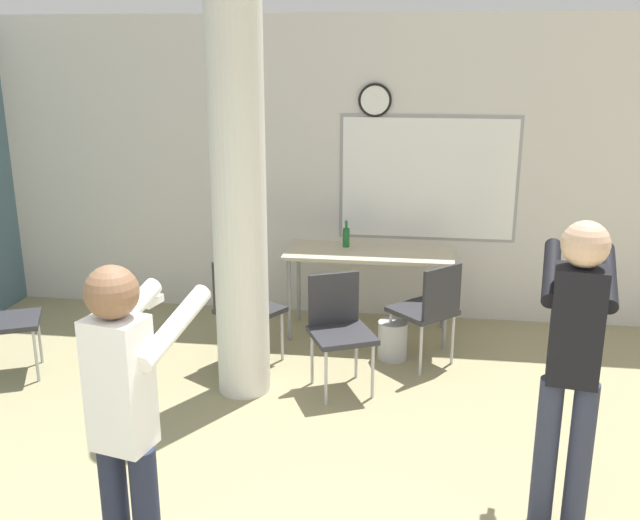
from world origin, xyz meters
TOP-DOWN VIEW (x-y plane):
  - wall_back at (0.01, 5.06)m, footprint 8.00×0.15m
  - support_pillar at (-0.67, 3.26)m, footprint 0.39×0.39m
  - folding_table at (0.17, 4.49)m, footprint 1.47×0.61m
  - bottle_on_table at (-0.05, 4.61)m, footprint 0.06×0.06m
  - waste_bin at (0.42, 3.97)m, footprint 0.25×0.25m
  - chair_table_right at (0.70, 3.88)m, footprint 0.62×0.62m
  - chair_table_left at (-0.77, 3.69)m, footprint 0.61×0.61m
  - chair_table_front at (0.03, 3.39)m, footprint 0.58×0.58m
  - person_playing_front at (-0.63, 1.06)m, footprint 0.46×0.68m
  - person_playing_side at (1.39, 1.93)m, footprint 0.45×0.69m

SIDE VIEW (x-z plane):
  - waste_bin at x=0.42m, z-range 0.00..0.32m
  - chair_table_right at x=0.70m, z-range 0.08..0.95m
  - chair_table_left at x=-0.77m, z-range 0.08..0.95m
  - chair_table_front at x=0.03m, z-range 0.08..0.95m
  - folding_table at x=0.17m, z-range 0.33..1.10m
  - bottle_on_table at x=-0.05m, z-range 0.75..0.99m
  - person_playing_front at x=-0.63m, z-range 0.15..1.80m
  - person_playing_side at x=1.39m, z-range 0.15..1.85m
  - wall_back at x=0.01m, z-range 0.00..2.80m
  - support_pillar at x=-0.67m, z-range 0.00..2.80m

